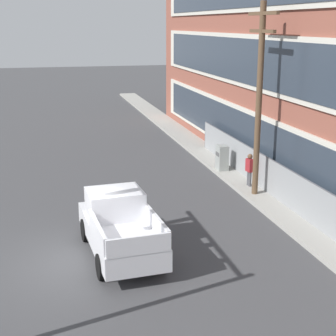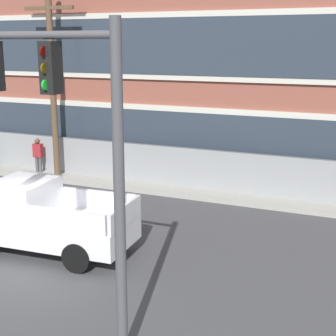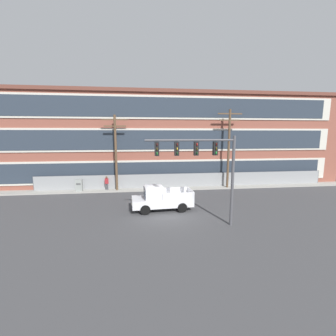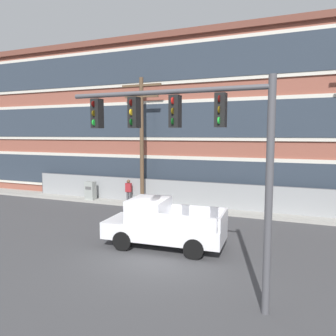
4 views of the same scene
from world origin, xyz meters
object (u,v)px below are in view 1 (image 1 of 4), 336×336
at_px(electrical_cabinet, 222,159).
at_px(pedestrian_near_cabinet, 250,169).
at_px(pickup_truck_white, 119,226).
at_px(utility_pole_near_corner, 259,92).

height_order(electrical_cabinet, pedestrian_near_cabinet, pedestrian_near_cabinet).
bearing_deg(electrical_cabinet, pickup_truck_white, -38.57).
bearing_deg(pickup_truck_white, electrical_cabinet, 141.43).
height_order(utility_pole_near_corner, electrical_cabinet, utility_pole_near_corner).
xyz_separation_m(utility_pole_near_corner, pedestrian_near_cabinet, (-1.14, 0.21, -3.72)).
height_order(pickup_truck_white, electrical_cabinet, pickup_truck_white).
relative_size(pickup_truck_white, electrical_cabinet, 3.59).
bearing_deg(electrical_cabinet, utility_pole_near_corner, 1.31).
xyz_separation_m(pickup_truck_white, electrical_cabinet, (-8.35, 6.66, -0.23)).
xyz_separation_m(pickup_truck_white, pedestrian_near_cabinet, (-5.46, 6.96, 0.02)).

